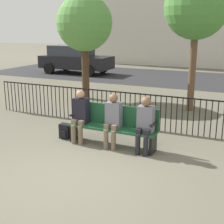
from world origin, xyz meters
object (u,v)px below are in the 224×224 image
Objects in this scene: parked_car_0 at (75,59)px; tree_0 at (196,8)px; seated_person_1 at (113,118)px; seated_person_2 at (145,122)px; backpack at (65,131)px; tree_1 at (84,24)px; seated_person_0 at (80,114)px; park_bench at (114,124)px.

tree_0 is at bearing -36.44° from parked_car_0.
seated_person_1 is 1.00× the size of seated_person_2.
seated_person_1 is 3.39× the size of backpack.
backpack is 0.10× the size of tree_1.
seated_person_0 is 11.51m from parked_car_0.
seated_person_1 reaches higher than backpack.
seated_person_2 reaches higher than backpack.
seated_person_0 is 0.83m from seated_person_1.
tree_1 is at bearing 126.49° from park_bench.
seated_person_2 is at bearing -47.81° from tree_1.
tree_0 is at bearing 75.82° from park_bench.
seated_person_1 is 0.29× the size of tree_0.
tree_1 reaches higher than seated_person_2.
seated_person_1 is 11.96m from parked_car_0.
seated_person_0 is at bearing -58.13° from parked_car_0.
seated_person_0 is 0.69m from backpack.
park_bench is 1.67× the size of seated_person_2.
tree_1 reaches higher than backpack.
seated_person_2 is 0.29× the size of tree_0.
park_bench is 0.49× the size of tree_0.
backpack is (-2.04, 0.05, -0.51)m from seated_person_2.
seated_person_0 reaches higher than seated_person_2.
seated_person_2 is at bearing -0.02° from seated_person_0.
seated_person_1 is 5.52m from tree_1.
tree_0 reaches higher than tree_1.
tree_0 is at bearing 87.31° from seated_person_2.
backpack is (-0.47, 0.05, -0.51)m from seated_person_0.
tree_1 is (-2.19, 4.14, 2.04)m from seated_person_0.
tree_0 is at bearing 76.87° from seated_person_1.
tree_1 is (-3.94, 0.16, -0.44)m from tree_0.
park_bench is 0.49× the size of parked_car_0.
park_bench is 1.66× the size of seated_person_0.
tree_1 reaches higher than seated_person_0.
parked_car_0 reaches higher than seated_person_0.
seated_person_2 is (0.74, 0.00, 0.01)m from seated_person_1.
tree_0 is at bearing -2.26° from tree_1.
seated_person_0 is at bearing -170.61° from park_bench.
tree_0 is (0.19, 3.99, 2.49)m from seated_person_2.
tree_1 is at bearing 177.74° from tree_0.
seated_person_2 is 3.40× the size of backpack.
seated_person_2 is 2.10m from backpack.
seated_person_2 is at bearing -1.43° from backpack.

